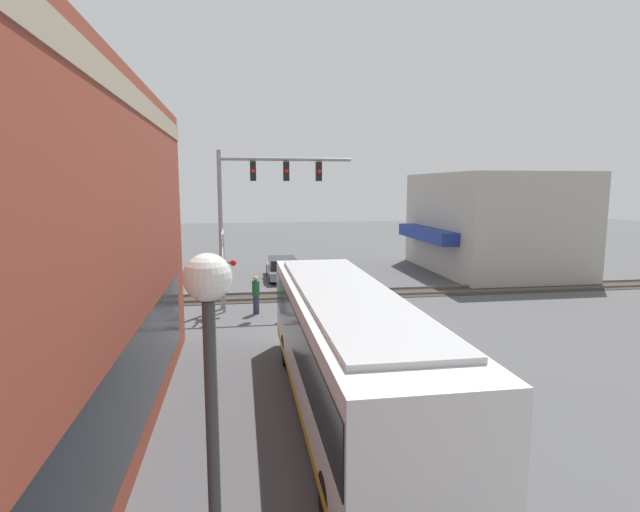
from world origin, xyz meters
TOP-DOWN VIEW (x-y plane):
  - ground_plane at (0.00, 0.00)m, footprint 120.00×120.00m
  - shop_building at (12.00, -11.55)m, footprint 11.52×9.37m
  - city_bus at (-7.87, 2.80)m, footprint 11.94×2.59m
  - traffic_signal_gantry at (3.88, 4.47)m, footprint 0.42×6.25m
  - crossing_signal at (3.18, 6.15)m, footprint 1.41×1.18m
  - streetlamp at (-15.15, 5.64)m, footprint 0.44×0.44m
  - rail_track_near at (6.00, 0.00)m, footprint 2.60×60.00m
  - parked_car_grey at (11.05, 2.80)m, footprint 4.83×1.82m
  - pedestrian_near_bus at (-8.31, 1.05)m, footprint 0.34×0.34m
  - pedestrian_at_crossing at (2.66, 4.71)m, footprint 0.34×0.34m

SIDE VIEW (x-z plane):
  - ground_plane at x=0.00m, z-range 0.00..0.00m
  - rail_track_near at x=6.00m, z-range -0.05..0.10m
  - parked_car_grey at x=11.05m, z-range -0.04..1.32m
  - pedestrian_at_crossing at x=2.66m, z-range 0.02..1.76m
  - pedestrian_near_bus at x=-8.31m, z-range 0.02..1.76m
  - city_bus at x=-7.87m, z-range 0.17..3.39m
  - crossing_signal at x=3.18m, z-range 0.39..4.20m
  - streetlamp at x=-15.15m, z-range 0.49..5.67m
  - shop_building at x=12.00m, z-range -0.01..6.60m
  - traffic_signal_gantry at x=3.88m, z-range 1.71..9.11m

